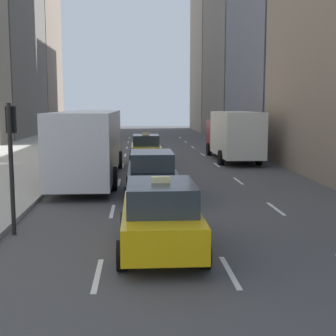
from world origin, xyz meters
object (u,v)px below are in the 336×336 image
(taxi_second, at_px, (160,216))
(sedan_black_near, at_px, (152,174))
(taxi_lead, at_px, (146,148))
(city_bus, at_px, (90,142))
(traffic_light_pole, at_px, (11,147))
(box_truck, at_px, (233,134))

(taxi_second, height_order, sedan_black_near, taxi_second)
(taxi_lead, distance_m, taxi_second, 18.12)
(taxi_second, relative_size, city_bus, 0.38)
(city_bus, distance_m, traffic_light_pole, 9.87)
(taxi_lead, relative_size, traffic_light_pole, 1.22)
(taxi_second, distance_m, box_truck, 19.41)
(city_bus, height_order, box_truck, city_bus)
(taxi_second, xyz_separation_m, sedan_black_near, (-0.00, 6.84, 0.03))
(box_truck, relative_size, traffic_light_pole, 2.33)
(taxi_lead, relative_size, taxi_second, 1.00)
(taxi_second, xyz_separation_m, city_bus, (-2.81, 11.60, 0.91))
(taxi_lead, xyz_separation_m, city_bus, (-2.81, -6.52, 0.91))
(sedan_black_near, relative_size, box_truck, 0.56)
(traffic_light_pole, bearing_deg, taxi_lead, 76.38)
(sedan_black_near, distance_m, traffic_light_pole, 6.57)
(box_truck, bearing_deg, taxi_lead, -175.48)
(city_bus, distance_m, box_truck, 10.92)
(city_bus, relative_size, traffic_light_pole, 3.22)
(traffic_light_pole, bearing_deg, box_truck, 60.31)
(taxi_lead, height_order, box_truck, box_truck)
(taxi_second, xyz_separation_m, box_truck, (5.60, 18.57, 0.83))
(taxi_lead, distance_m, traffic_light_pole, 16.85)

